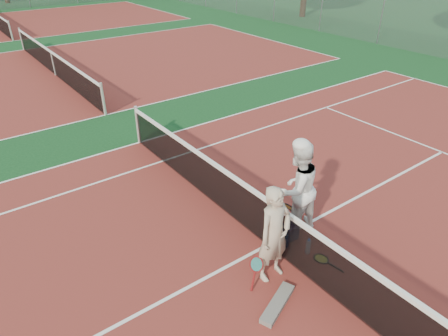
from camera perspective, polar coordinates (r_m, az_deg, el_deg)
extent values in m
plane|color=#103C19|center=(7.83, 6.28, -10.88)|extent=(130.00, 130.00, 0.00)
cube|color=maroon|center=(7.83, 6.28, -10.86)|extent=(23.77, 10.97, 0.01)
cube|color=maroon|center=(18.91, -22.90, 12.13)|extent=(23.77, 10.97, 0.01)
imported|color=#BFAC94|center=(6.68, 7.22, -9.39)|extent=(0.67, 0.45, 1.78)
imported|color=white|center=(7.72, 10.34, -2.88)|extent=(0.97, 0.76, 1.95)
cube|color=black|center=(7.68, 7.60, -10.53)|extent=(0.41, 0.31, 0.30)
cube|color=black|center=(7.94, 9.10, -9.08)|extent=(0.39, 0.29, 0.29)
cube|color=#66625C|center=(6.78, 7.66, -18.67)|extent=(0.91, 0.54, 0.10)
cylinder|color=silver|center=(7.68, 11.91, -10.95)|extent=(0.09, 0.09, 0.30)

